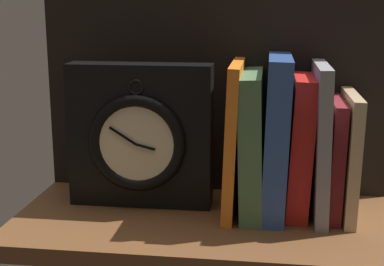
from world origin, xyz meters
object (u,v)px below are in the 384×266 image
(book_maroon_dawkins, at_px, (334,158))
(framed_clock, at_px, (140,136))
(book_red_requiem, at_px, (300,146))
(book_gray_chess, at_px, (320,140))
(book_green_romantic, at_px, (252,143))
(book_orange_pandolfini, at_px, (234,137))
(book_blue_modern, at_px, (276,135))
(book_tan_shortstories, at_px, (348,155))

(book_maroon_dawkins, bearing_deg, framed_clock, -179.68)
(book_red_requiem, xyz_separation_m, framed_clock, (-0.24, -0.00, 0.01))
(book_gray_chess, distance_m, book_maroon_dawkins, 0.03)
(book_green_romantic, xyz_separation_m, book_maroon_dawkins, (0.12, 0.00, -0.02))
(book_maroon_dawkins, bearing_deg, book_green_romantic, 180.00)
(framed_clock, bearing_deg, book_red_requiem, 0.38)
(book_green_romantic, relative_size, book_gray_chess, 0.94)
(book_orange_pandolfini, bearing_deg, book_blue_modern, 0.00)
(book_orange_pandolfini, relative_size, book_blue_modern, 0.96)
(book_maroon_dawkins, height_order, framed_clock, framed_clock)
(book_gray_chess, bearing_deg, book_blue_modern, 180.00)
(book_green_romantic, relative_size, book_maroon_dawkins, 1.22)
(book_orange_pandolfini, distance_m, book_gray_chess, 0.13)
(book_tan_shortstories, distance_m, framed_clock, 0.32)
(book_blue_modern, bearing_deg, framed_clock, -179.55)
(book_green_romantic, height_order, book_red_requiem, book_green_romantic)
(book_red_requiem, xyz_separation_m, book_tan_shortstories, (0.07, 0.00, -0.01))
(book_tan_shortstories, xyz_separation_m, framed_clock, (-0.32, -0.00, 0.02))
(book_orange_pandolfini, relative_size, book_red_requiem, 1.09)
(book_red_requiem, relative_size, book_maroon_dawkins, 1.19)
(book_green_romantic, xyz_separation_m, book_tan_shortstories, (0.14, 0.00, -0.01))
(book_blue_modern, height_order, book_maroon_dawkins, book_blue_modern)
(book_red_requiem, height_order, book_tan_shortstories, book_red_requiem)
(book_gray_chess, bearing_deg, book_maroon_dawkins, 0.00)
(book_orange_pandolfini, bearing_deg, book_gray_chess, 0.00)
(book_blue_modern, xyz_separation_m, framed_clock, (-0.21, -0.00, -0.01))
(book_orange_pandolfini, xyz_separation_m, book_gray_chess, (0.13, 0.00, -0.00))
(book_orange_pandolfini, height_order, book_maroon_dawkins, book_orange_pandolfini)
(book_orange_pandolfini, height_order, book_blue_modern, book_blue_modern)
(book_green_romantic, relative_size, book_blue_modern, 0.90)
(book_maroon_dawkins, xyz_separation_m, framed_clock, (-0.29, -0.00, 0.02))
(book_green_romantic, bearing_deg, book_orange_pandolfini, 180.00)
(book_red_requiem, distance_m, book_maroon_dawkins, 0.05)
(book_green_romantic, height_order, framed_clock, framed_clock)
(book_blue_modern, height_order, book_tan_shortstories, book_blue_modern)
(book_red_requiem, bearing_deg, book_blue_modern, 180.00)
(book_blue_modern, height_order, framed_clock, book_blue_modern)
(book_orange_pandolfini, distance_m, book_blue_modern, 0.06)
(book_tan_shortstories, bearing_deg, book_blue_modern, 180.00)
(book_orange_pandolfini, height_order, book_tan_shortstories, book_orange_pandolfini)
(book_blue_modern, bearing_deg, book_gray_chess, 0.00)
(book_orange_pandolfini, relative_size, book_maroon_dawkins, 1.30)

